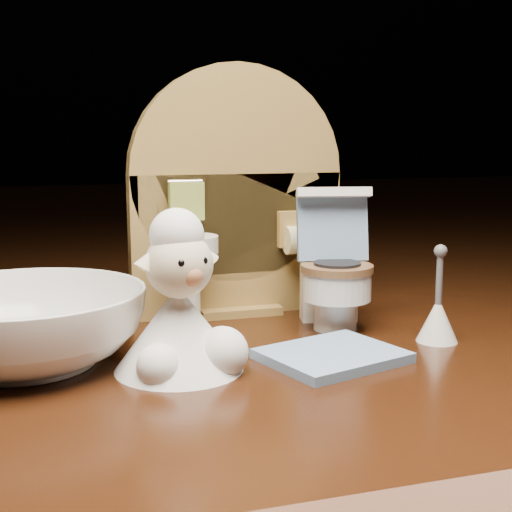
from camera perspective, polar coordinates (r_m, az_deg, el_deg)
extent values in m
cube|color=#3E190A|center=(0.40, 1.02, -13.57)|extent=(2.50, 2.50, 0.10)
cube|color=olive|center=(0.44, -1.61, 1.00)|extent=(0.13, 0.02, 0.09)
cylinder|color=olive|center=(0.43, -1.64, 6.64)|extent=(0.13, 0.02, 0.13)
cube|color=olive|center=(0.45, -1.59, -4.16)|extent=(0.05, 0.04, 0.01)
cylinder|color=white|center=(0.42, -5.31, -2.43)|extent=(0.01, 0.01, 0.04)
cylinder|color=white|center=(0.41, -5.28, 0.92)|extent=(0.03, 0.03, 0.01)
cylinder|color=silver|center=(0.42, -5.56, 2.46)|extent=(0.00, 0.00, 0.01)
cube|color=olive|center=(0.41, -5.59, 4.38)|extent=(0.02, 0.01, 0.02)
cube|color=olive|center=(0.44, 3.28, 2.19)|extent=(0.02, 0.01, 0.02)
cylinder|color=#F7EFB0|center=(0.43, 3.55, 1.30)|extent=(0.02, 0.02, 0.02)
cylinder|color=white|center=(0.41, 6.35, -4.60)|extent=(0.02, 0.02, 0.02)
cylinder|color=white|center=(0.40, 6.48, -2.33)|extent=(0.04, 0.04, 0.02)
cylinder|color=brown|center=(0.40, 6.51, -0.99)|extent=(0.04, 0.04, 0.00)
cube|color=white|center=(0.42, 5.83, -1.92)|extent=(0.03, 0.02, 0.05)
cube|color=#7091B8|center=(0.41, 6.11, 2.41)|extent=(0.04, 0.02, 0.04)
cube|color=white|center=(0.40, 6.27, 5.09)|extent=(0.04, 0.02, 0.01)
cylinder|color=#B3D33B|center=(0.42, 7.12, 2.14)|extent=(0.01, 0.01, 0.01)
cube|color=#7091B8|center=(0.35, 6.11, -7.94)|extent=(0.08, 0.07, 0.00)
cone|color=white|center=(0.39, 14.32, -4.93)|extent=(0.02, 0.02, 0.02)
cylinder|color=#59595B|center=(0.39, 14.46, -1.78)|extent=(0.00, 0.00, 0.03)
sphere|color=#59595B|center=(0.38, 14.55, 0.39)|extent=(0.01, 0.01, 0.01)
cone|color=white|center=(0.34, -6.23, -5.73)|extent=(0.06, 0.06, 0.04)
sphere|color=white|center=(0.33, -2.70, -7.71)|extent=(0.02, 0.02, 0.02)
sphere|color=white|center=(0.32, -7.77, -8.70)|extent=(0.02, 0.02, 0.02)
sphere|color=beige|center=(0.33, -6.16, -0.68)|extent=(0.03, 0.03, 0.03)
sphere|color=tan|center=(0.32, -5.23, -1.52)|extent=(0.01, 0.01, 0.01)
sphere|color=white|center=(0.33, -6.37, 1.64)|extent=(0.03, 0.03, 0.03)
cone|color=beige|center=(0.32, -8.58, -0.16)|extent=(0.02, 0.01, 0.01)
cone|color=beige|center=(0.33, -4.18, 0.29)|extent=(0.02, 0.01, 0.01)
sphere|color=black|center=(0.31, -6.01, -0.58)|extent=(0.00, 0.00, 0.00)
sphere|color=black|center=(0.32, -4.23, -0.39)|extent=(0.00, 0.00, 0.00)
imported|color=white|center=(0.36, -18.06, -5.45)|extent=(0.15, 0.15, 0.04)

